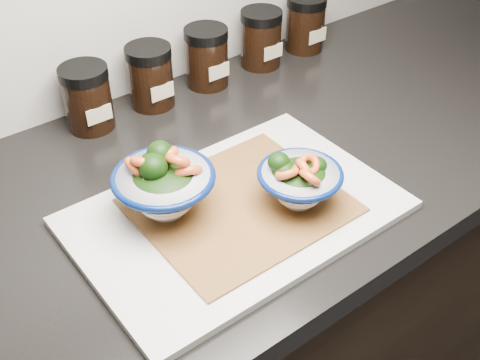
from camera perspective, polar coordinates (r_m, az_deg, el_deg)
cabinet at (r=1.31m, az=1.51°, el=-14.27°), size 3.43×0.58×0.86m
countertop at (r=0.99m, az=1.94°, el=1.62°), size 3.50×0.60×0.04m
cutting_board at (r=0.86m, az=-0.39°, el=-3.13°), size 0.45×0.30×0.01m
bamboo_mat at (r=0.86m, az=0.00°, el=-2.40°), size 0.28×0.24×0.00m
bowl_left at (r=0.83m, az=-7.26°, el=-0.46°), size 0.14×0.14×0.11m
bowl_right at (r=0.84m, az=5.62°, el=-0.14°), size 0.12×0.12×0.09m
spice_jar_a at (r=1.05m, az=-14.26°, el=7.56°), size 0.08×0.08×0.11m
spice_jar_b at (r=1.09m, az=-8.49°, el=9.71°), size 0.08×0.08×0.11m
spice_jar_c at (r=1.15m, az=-3.17°, el=11.57°), size 0.08×0.08×0.11m
spice_jar_d at (r=1.22m, az=2.00°, el=13.27°), size 0.08×0.08×0.11m
spice_jar_e at (r=1.29m, az=6.21°, el=14.56°), size 0.08×0.08×0.11m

